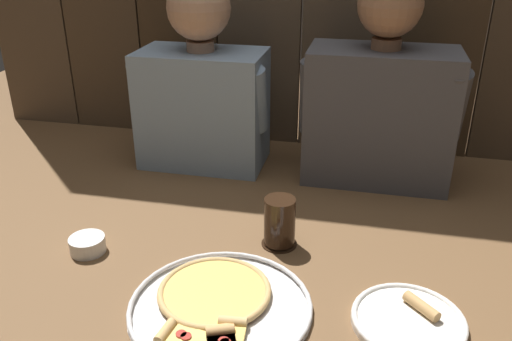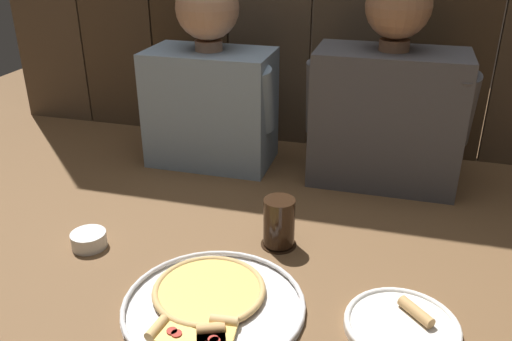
% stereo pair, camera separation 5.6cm
% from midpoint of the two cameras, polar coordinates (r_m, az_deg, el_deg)
% --- Properties ---
extents(ground_plane, '(3.20, 3.20, 0.00)m').
position_cam_midpoint_polar(ground_plane, '(1.21, 0.28, -9.72)').
color(ground_plane, brown).
extents(pizza_tray, '(0.36, 0.36, 0.03)m').
position_cam_midpoint_polar(pizza_tray, '(1.09, -3.27, -13.81)').
color(pizza_tray, silver).
rests_on(pizza_tray, ground).
extents(dinner_plate, '(0.22, 0.22, 0.03)m').
position_cam_midpoint_polar(dinner_plate, '(1.08, 16.88, -15.57)').
color(dinner_plate, white).
rests_on(dinner_plate, ground).
extents(drinking_glass, '(0.08, 0.08, 0.12)m').
position_cam_midpoint_polar(drinking_glass, '(1.24, 3.79, -5.65)').
color(drinking_glass, black).
rests_on(drinking_glass, ground).
extents(dipping_bowl, '(0.08, 0.08, 0.04)m').
position_cam_midpoint_polar(dipping_bowl, '(1.30, -16.27, -7.06)').
color(dipping_bowl, white).
rests_on(dipping_bowl, ground).
extents(diner_left, '(0.41, 0.22, 0.57)m').
position_cam_midpoint_polar(diner_left, '(1.61, -3.93, 9.44)').
color(diner_left, '#849EB7').
rests_on(diner_left, ground).
extents(diner_right, '(0.44, 0.22, 0.59)m').
position_cam_midpoint_polar(diner_right, '(1.53, 15.04, 7.68)').
color(diner_right, '#4C4C51').
rests_on(diner_right, ground).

